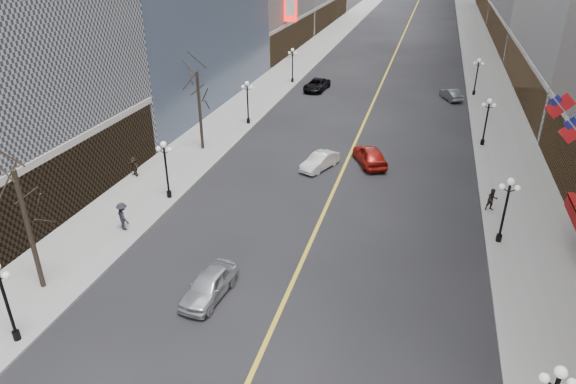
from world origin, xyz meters
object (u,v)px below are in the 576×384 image
Objects in this scene: streetlamp_east_1 at (506,204)px; streetlamp_east_2 at (487,117)px; streetlamp_east_3 at (477,73)px; car_nb_mid at (320,161)px; car_nb_near at (209,285)px; car_nb_far at (317,85)px; streetlamp_west_0 at (4,294)px; car_sb_mid at (370,155)px; streetlamp_west_3 at (293,62)px; streetlamp_west_2 at (248,98)px; car_sb_far at (451,94)px; streetlamp_west_1 at (166,164)px.

streetlamp_east_2 is (0.00, 18.00, 0.00)m from streetlamp_east_1.
streetlamp_east_1 is 36.00m from streetlamp_east_3.
streetlamp_east_1 reaches higher than car_nb_mid.
car_nb_near is at bearing -147.41° from streetlamp_east_1.
car_nb_near is 0.85× the size of car_nb_far.
streetlamp_east_1 is 19.00m from car_nb_near.
streetlamp_west_0 reaches higher than car_sb_mid.
streetlamp_west_3 is 0.86× the size of car_nb_far.
streetlamp_east_2 is at bearing 55.23° from streetlamp_west_0.
streetlamp_east_1 is 1.02× the size of car_nb_near.
streetlamp_west_3 is at bearing 151.43° from car_nb_far.
streetlamp_west_2 is 1.12× the size of car_sb_far.
streetlamp_east_3 is (0.00, 36.00, 0.00)m from streetlamp_east_1.
streetlamp_east_3 reaches higher than car_sb_mid.
streetlamp_west_0 is at bearing -89.50° from car_nb_mid.
streetlamp_west_0 is (-23.60, -52.00, 0.00)m from streetlamp_east_3.
streetlamp_west_2 is at bearing 180.00° from streetlamp_east_2.
streetlamp_east_3 is at bearing 90.00° from streetlamp_east_1.
car_sb_mid is (9.79, -22.51, 0.12)m from car_nb_far.
streetlamp_east_1 is 23.60m from streetlamp_west_1.
car_sb_far is (7.00, 22.71, -0.18)m from car_sb_mid.
streetlamp_east_1 is 28.51m from streetlamp_west_0.
car_nb_far is (-19.59, 15.25, -2.17)m from streetlamp_east_2.
car_nb_mid is (9.80, -27.36, -2.21)m from streetlamp_west_3.
streetlamp_east_2 is 0.86× the size of car_nb_far.
streetlamp_east_3 and streetlamp_west_3 have the same top height.
streetlamp_west_2 is at bearing 90.00° from streetlamp_west_0.
streetlamp_west_2 is 13.73m from car_nb_mid.
car_sb_far is (20.80, 33.45, -2.24)m from streetlamp_west_1.
car_nb_mid is at bearing -70.83° from car_nb_far.
streetlamp_east_1 is 29.68m from streetlamp_west_2.
streetlamp_east_2 is 1.00× the size of streetlamp_west_1.
car_nb_near is (7.70, -46.17, -2.14)m from streetlamp_west_3.
streetlamp_west_1 reaches higher than car_sb_far.
streetlamp_east_3 is 30.72m from car_nb_mid.
streetlamp_west_2 and streetlamp_west_3 have the same top height.
streetlamp_east_2 is at bearing 0.00° from streetlamp_west_2.
streetlamp_west_2 is (-23.60, 18.00, 0.00)m from streetlamp_east_1.
streetlamp_west_1 is (0.00, 16.00, 0.00)m from streetlamp_west_0.
streetlamp_east_3 is 1.00× the size of streetlamp_west_2.
streetlamp_west_1 is at bearing 33.96° from car_sb_far.
car_nb_near is 0.89× the size of car_sb_mid.
streetlamp_east_3 is at bearing 85.43° from car_nb_mid.
streetlamp_west_2 is (-23.60, -18.00, 0.00)m from streetlamp_east_3.
streetlamp_east_3 is 0.91× the size of car_sb_mid.
streetlamp_east_1 is 1.00× the size of streetlamp_west_0.
car_sb_far is (20.80, 15.45, -2.24)m from streetlamp_west_2.
car_nb_near is 45.55m from car_sb_far.
streetlamp_west_0 reaches higher than car_nb_near.
car_nb_near reaches higher than car_nb_mid.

